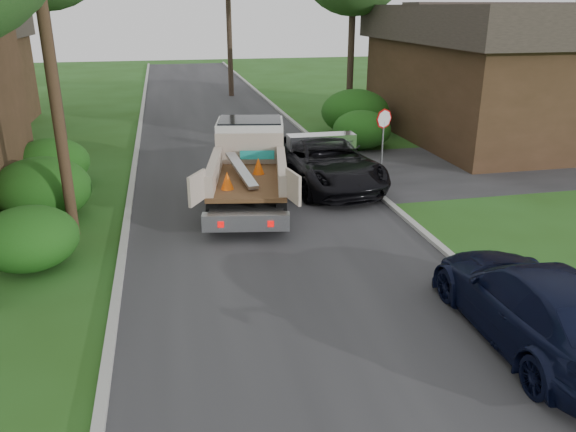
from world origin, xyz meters
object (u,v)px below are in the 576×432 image
(house_right, at_px, (501,71))
(black_pickup, at_px, (324,161))
(stop_sign, at_px, (383,127))
(flatbed_truck, at_px, (250,159))
(navy_suv, at_px, (537,304))
(utility_pole, at_px, (48,43))

(house_right, relative_size, black_pickup, 2.11)
(stop_sign, distance_m, house_right, 9.37)
(flatbed_truck, distance_m, black_pickup, 2.90)
(black_pickup, bearing_deg, stop_sign, 13.82)
(stop_sign, distance_m, black_pickup, 2.88)
(navy_suv, bearing_deg, utility_pole, -36.99)
(black_pickup, bearing_deg, navy_suv, -90.23)
(house_right, bearing_deg, utility_pole, -153.99)
(stop_sign, bearing_deg, flatbed_truck, -162.74)
(stop_sign, xyz_separation_m, house_right, (7.80, 5.00, 1.38))
(flatbed_truck, height_order, navy_suv, flatbed_truck)
(flatbed_truck, height_order, black_pickup, flatbed_truck)
(flatbed_truck, distance_m, navy_suv, 10.61)
(house_right, distance_m, navy_suv, 19.04)
(stop_sign, relative_size, flatbed_truck, 0.37)
(utility_pole, bearing_deg, black_pickup, 20.72)
(flatbed_truck, xyz_separation_m, black_pickup, (2.78, 0.71, -0.44))
(stop_sign, xyz_separation_m, utility_pole, (-10.68, -4.02, 3.40))
(stop_sign, height_order, utility_pole, utility_pole)
(stop_sign, relative_size, black_pickup, 0.40)
(utility_pole, relative_size, house_right, 0.77)
(utility_pole, xyz_separation_m, flatbed_truck, (5.35, 2.36, -3.88))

